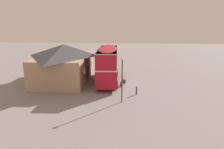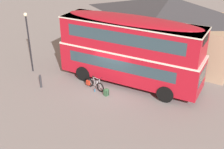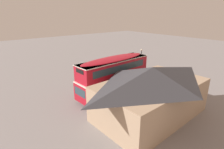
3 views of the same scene
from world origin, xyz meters
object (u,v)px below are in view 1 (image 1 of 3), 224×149
(water_bottle_blue_sports, at_px, (124,84))
(kerb_bollard, at_px, (136,90))
(touring_bicycle, at_px, (122,83))
(street_lamp, at_px, (122,75))
(backpack_on_ground, at_px, (125,81))
(double_decker_bus, at_px, (108,63))

(water_bottle_blue_sports, bearing_deg, kerb_bollard, -158.35)
(touring_bicycle, height_order, street_lamp, street_lamp)
(touring_bicycle, bearing_deg, street_lamp, -178.45)
(touring_bicycle, height_order, backpack_on_ground, touring_bicycle)
(double_decker_bus, xyz_separation_m, kerb_bollard, (-4.94, -3.72, -2.14))
(touring_bicycle, xyz_separation_m, backpack_on_ground, (1.19, -0.31, -0.11))
(touring_bicycle, height_order, water_bottle_blue_sports, touring_bicycle)
(touring_bicycle, relative_size, water_bottle_blue_sports, 7.03)
(water_bottle_blue_sports, distance_m, street_lamp, 6.51)
(double_decker_bus, distance_m, kerb_bollard, 6.55)
(double_decker_bus, relative_size, street_lamp, 2.19)
(double_decker_bus, distance_m, backpack_on_ground, 3.35)
(backpack_on_ground, relative_size, street_lamp, 0.11)
(double_decker_bus, relative_size, touring_bicycle, 5.87)
(double_decker_bus, bearing_deg, kerb_bollard, -143.03)
(double_decker_bus, height_order, street_lamp, double_decker_bus)
(water_bottle_blue_sports, distance_m, kerb_bollard, 3.84)
(double_decker_bus, distance_m, touring_bicycle, 3.45)
(street_lamp, bearing_deg, double_decker_bus, 16.40)
(touring_bicycle, relative_size, street_lamp, 0.37)
(kerb_bollard, bearing_deg, touring_bicycle, 27.70)
(backpack_on_ground, xyz_separation_m, water_bottle_blue_sports, (-0.92, 0.00, -0.15))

